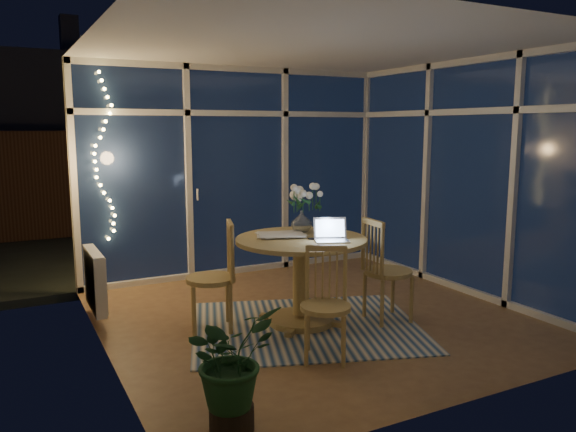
# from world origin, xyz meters

# --- Properties ---
(floor) EXTENTS (4.00, 4.00, 0.00)m
(floor) POSITION_xyz_m (0.00, 0.00, 0.00)
(floor) COLOR brown
(floor) RESTS_ON ground
(ceiling) EXTENTS (4.00, 4.00, 0.00)m
(ceiling) POSITION_xyz_m (0.00, 0.00, 2.60)
(ceiling) COLOR silver
(ceiling) RESTS_ON wall_back
(wall_back) EXTENTS (4.00, 0.04, 2.60)m
(wall_back) POSITION_xyz_m (0.00, 2.00, 1.30)
(wall_back) COLOR beige
(wall_back) RESTS_ON floor
(wall_front) EXTENTS (4.00, 0.04, 2.60)m
(wall_front) POSITION_xyz_m (0.00, -2.00, 1.30)
(wall_front) COLOR beige
(wall_front) RESTS_ON floor
(wall_left) EXTENTS (0.04, 4.00, 2.60)m
(wall_left) POSITION_xyz_m (-2.00, 0.00, 1.30)
(wall_left) COLOR beige
(wall_left) RESTS_ON floor
(wall_right) EXTENTS (0.04, 4.00, 2.60)m
(wall_right) POSITION_xyz_m (2.00, 0.00, 1.30)
(wall_right) COLOR beige
(wall_right) RESTS_ON floor
(window_wall_back) EXTENTS (4.00, 0.10, 2.60)m
(window_wall_back) POSITION_xyz_m (0.00, 1.96, 1.30)
(window_wall_back) COLOR white
(window_wall_back) RESTS_ON floor
(window_wall_right) EXTENTS (0.10, 4.00, 2.60)m
(window_wall_right) POSITION_xyz_m (1.96, 0.00, 1.30)
(window_wall_right) COLOR white
(window_wall_right) RESTS_ON floor
(radiator) EXTENTS (0.10, 0.70, 0.58)m
(radiator) POSITION_xyz_m (-1.94, 0.90, 0.40)
(radiator) COLOR silver
(radiator) RESTS_ON wall_left
(fairy_lights) EXTENTS (0.24, 0.10, 1.85)m
(fairy_lights) POSITION_xyz_m (-1.65, 1.88, 1.52)
(fairy_lights) COLOR #F9CF63
(fairy_lights) RESTS_ON window_wall_back
(garden_patio) EXTENTS (12.00, 6.00, 0.10)m
(garden_patio) POSITION_xyz_m (0.50, 5.00, -0.06)
(garden_patio) COLOR black
(garden_patio) RESTS_ON ground
(garden_fence) EXTENTS (11.00, 0.08, 1.80)m
(garden_fence) POSITION_xyz_m (0.00, 5.50, 0.90)
(garden_fence) COLOR #3A2115
(garden_fence) RESTS_ON ground
(neighbour_roof) EXTENTS (7.00, 3.00, 2.20)m
(neighbour_roof) POSITION_xyz_m (0.30, 8.50, 2.20)
(neighbour_roof) COLOR #353740
(neighbour_roof) RESTS_ON ground
(garden_shrubs) EXTENTS (0.90, 0.90, 0.90)m
(garden_shrubs) POSITION_xyz_m (-0.80, 3.40, 0.45)
(garden_shrubs) COLOR black
(garden_shrubs) RESTS_ON ground
(rug) EXTENTS (2.54, 2.28, 0.01)m
(rug) POSITION_xyz_m (-0.22, -0.22, 0.01)
(rug) COLOR beige
(rug) RESTS_ON floor
(dining_table) EXTENTS (1.56, 1.56, 0.84)m
(dining_table) POSITION_xyz_m (-0.22, -0.12, 0.42)
(dining_table) COLOR #AC8D4D
(dining_table) RESTS_ON floor
(chair_left) EXTENTS (0.59, 0.59, 1.03)m
(chair_left) POSITION_xyz_m (-1.04, 0.12, 0.51)
(chair_left) COLOR #AC8D4D
(chair_left) RESTS_ON floor
(chair_right) EXTENTS (0.51, 0.51, 1.02)m
(chair_right) POSITION_xyz_m (0.56, -0.43, 0.51)
(chair_right) COLOR #AC8D4D
(chair_right) RESTS_ON floor
(chair_front) EXTENTS (0.59, 0.59, 0.92)m
(chair_front) POSITION_xyz_m (-0.45, -0.93, 0.46)
(chair_front) COLOR #AC8D4D
(chair_front) RESTS_ON floor
(laptop) EXTENTS (0.38, 0.36, 0.22)m
(laptop) POSITION_xyz_m (-0.06, -0.39, 0.95)
(laptop) COLOR silver
(laptop) RESTS_ON dining_table
(flower_vase) EXTENTS (0.26, 0.26, 0.21)m
(flower_vase) POSITION_xyz_m (-0.09, 0.13, 0.94)
(flower_vase) COLOR white
(flower_vase) RESTS_ON dining_table
(bowl) EXTENTS (0.19, 0.19, 0.04)m
(bowl) POSITION_xyz_m (0.07, -0.09, 0.86)
(bowl) COLOR silver
(bowl) RESTS_ON dining_table
(newspapers) EXTENTS (0.50, 0.43, 0.02)m
(newspapers) POSITION_xyz_m (-0.37, 0.04, 0.85)
(newspapers) COLOR silver
(newspapers) RESTS_ON dining_table
(phone) EXTENTS (0.12, 0.08, 0.01)m
(phone) POSITION_xyz_m (-0.15, -0.23, 0.84)
(phone) COLOR black
(phone) RESTS_ON dining_table
(potted_plant) EXTENTS (0.67, 0.63, 0.76)m
(potted_plant) POSITION_xyz_m (-1.52, -1.59, 0.38)
(potted_plant) COLOR #184522
(potted_plant) RESTS_ON floor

